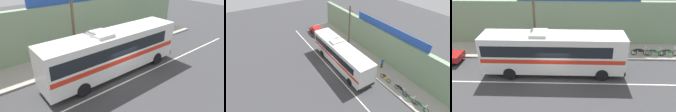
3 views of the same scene
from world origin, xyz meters
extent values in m
plane|color=#3A3A3D|center=(0.00, 0.00, 0.00)|extent=(70.00, 70.00, 0.00)
cube|color=#A8A399|center=(0.00, 5.20, 0.07)|extent=(30.00, 3.60, 0.14)
cube|color=gray|center=(0.00, 7.35, 2.40)|extent=(30.00, 0.70, 4.80)
cube|color=silver|center=(0.00, -0.80, 0.00)|extent=(30.00, 0.14, 0.01)
cube|color=silver|center=(-0.09, 0.94, 1.99)|extent=(11.93, 2.54, 3.10)
cube|color=black|center=(-0.57, 0.94, 2.54)|extent=(10.50, 2.56, 0.96)
cube|color=red|center=(-0.09, 0.94, 1.69)|extent=(11.69, 2.56, 0.36)
cube|color=black|center=(5.85, 0.94, 2.44)|extent=(0.04, 2.29, 1.40)
cube|color=black|center=(5.84, 0.94, 0.62)|extent=(0.12, 2.54, 0.36)
cube|color=silver|center=(-1.28, 0.94, 3.66)|extent=(1.40, 1.78, 0.24)
cylinder|color=black|center=(3.97, 2.12, 0.52)|extent=(1.04, 0.32, 1.04)
cylinder|color=black|center=(3.97, -0.24, 0.52)|extent=(1.04, 0.32, 1.04)
cylinder|color=black|center=(-3.67, 2.12, 0.52)|extent=(1.04, 0.32, 1.04)
cylinder|color=black|center=(-3.67, -0.24, 0.52)|extent=(1.04, 0.32, 1.04)
cylinder|color=black|center=(-9.88, 3.29, 0.31)|extent=(0.62, 0.20, 0.62)
cylinder|color=brown|center=(-2.00, 3.65, 4.11)|extent=(0.22, 0.22, 7.94)
torus|color=black|center=(8.95, 4.26, 0.45)|extent=(0.62, 0.06, 0.62)
torus|color=black|center=(7.72, 4.26, 0.45)|extent=(0.62, 0.06, 0.62)
cylinder|color=silver|center=(8.87, 4.26, 0.75)|extent=(0.34, 0.04, 0.65)
cylinder|color=silver|center=(8.77, 4.26, 1.07)|extent=(0.03, 0.56, 0.03)
ellipsoid|color=black|center=(8.40, 4.26, 0.63)|extent=(0.56, 0.22, 0.34)
cube|color=black|center=(8.12, 4.26, 0.75)|extent=(0.52, 0.20, 0.10)
ellipsoid|color=black|center=(7.78, 4.26, 0.59)|extent=(0.36, 0.14, 0.16)
torus|color=black|center=(6.48, 4.19, 0.45)|extent=(0.62, 0.06, 0.62)
torus|color=black|center=(5.27, 4.19, 0.45)|extent=(0.62, 0.06, 0.62)
cylinder|color=silver|center=(6.40, 4.19, 0.75)|extent=(0.34, 0.04, 0.65)
cylinder|color=silver|center=(6.30, 4.19, 1.07)|extent=(0.03, 0.56, 0.03)
ellipsoid|color=orange|center=(5.94, 4.19, 0.63)|extent=(0.56, 0.22, 0.34)
cube|color=black|center=(5.66, 4.19, 0.75)|extent=(0.52, 0.20, 0.10)
ellipsoid|color=orange|center=(5.33, 4.19, 0.59)|extent=(0.36, 0.14, 0.16)
torus|color=black|center=(11.83, 4.21, 0.45)|extent=(0.62, 0.06, 0.62)
torus|color=black|center=(10.56, 4.21, 0.45)|extent=(0.62, 0.06, 0.62)
cylinder|color=silver|center=(11.75, 4.21, 0.75)|extent=(0.34, 0.04, 0.65)
cylinder|color=silver|center=(11.65, 4.21, 1.07)|extent=(0.03, 0.56, 0.03)
ellipsoid|color=#237F38|center=(11.26, 4.21, 0.63)|extent=(0.56, 0.22, 0.34)
cube|color=black|center=(10.97, 4.21, 0.75)|extent=(0.52, 0.20, 0.10)
ellipsoid|color=#237F38|center=(10.62, 4.21, 0.59)|extent=(0.36, 0.14, 0.16)
torus|color=black|center=(10.37, 4.11, 0.45)|extent=(0.62, 0.06, 0.62)
torus|color=black|center=(9.12, 4.11, 0.45)|extent=(0.62, 0.06, 0.62)
cylinder|color=silver|center=(10.29, 4.11, 0.75)|extent=(0.34, 0.04, 0.65)
cylinder|color=silver|center=(10.19, 4.11, 1.07)|extent=(0.03, 0.56, 0.03)
ellipsoid|color=#237F38|center=(9.81, 4.11, 0.63)|extent=(0.56, 0.22, 0.34)
cube|color=black|center=(9.52, 4.11, 0.75)|extent=(0.52, 0.20, 0.10)
ellipsoid|color=#237F38|center=(9.18, 4.11, 0.59)|extent=(0.36, 0.14, 0.16)
cylinder|color=black|center=(3.72, 5.73, 0.55)|extent=(0.13, 0.13, 0.82)
cylinder|color=black|center=(3.72, 5.55, 0.55)|extent=(0.13, 0.13, 0.82)
cylinder|color=#23519E|center=(3.72, 5.64, 1.27)|extent=(0.30, 0.30, 0.61)
sphere|color=tan|center=(3.72, 5.64, 1.72)|extent=(0.22, 0.22, 0.22)
cylinder|color=#23519E|center=(3.72, 5.84, 1.30)|extent=(0.08, 0.08, 0.57)
cylinder|color=#23519E|center=(3.72, 5.44, 1.30)|extent=(0.08, 0.08, 0.57)
camera|label=1|loc=(-9.16, -10.21, 8.49)|focal=31.82mm
camera|label=2|loc=(15.68, -9.38, 15.13)|focal=25.45mm
camera|label=3|loc=(1.35, -16.06, 10.33)|focal=35.94mm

